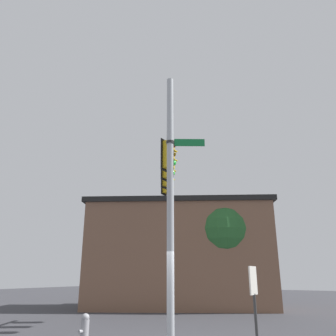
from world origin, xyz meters
The scene contains 11 objects.
signal_pole centered at (0.00, 0.00, 3.89)m, with size 0.20×0.20×7.79m, color #ADB2B7.
mast_arm centered at (-3.05, -1.86, 6.92)m, with size 0.15×0.15×7.16m, color #ADB2B7.
traffic_light_nearest_pole centered at (-2.07, -1.24, 6.14)m, with size 0.54×0.49×1.31m.
traffic_light_mid_inner centered at (-3.19, -1.93, 6.14)m, with size 0.54×0.49×1.31m.
traffic_light_mid_outer centered at (-4.31, -2.61, 6.14)m, with size 0.54×0.49×1.31m.
traffic_light_arm_end centered at (-5.44, -3.30, 6.14)m, with size 0.54×0.49×1.31m.
street_name_sign centered at (-0.17, 0.28, 5.66)m, with size 0.67×1.00×0.22m.
storefront_building centered at (-10.93, -5.68, 3.12)m, with size 10.27×12.40×6.22m.
tree_by_storefront centered at (-11.31, -2.95, 4.35)m, with size 4.18×4.18×6.46m.
fire_hydrant centered at (0.12, -2.79, 0.42)m, with size 0.35×0.24×0.82m.
historical_marker centered at (-1.66, 1.70, 1.40)m, with size 0.60×0.08×2.13m.
Camera 1 is at (8.15, 4.72, 1.90)m, focal length 36.39 mm.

